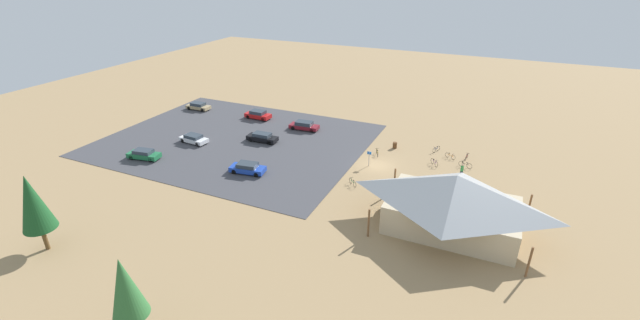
{
  "coord_description": "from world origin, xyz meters",
  "views": [
    {
      "loc": [
        -13.59,
        48.52,
        24.53
      ],
      "look_at": [
        6.56,
        3.94,
        1.2
      ],
      "focal_mm": 23.37,
      "sensor_mm": 36.0,
      "label": 1
    }
  ],
  "objects_px": {
    "bicycle_yellow_near_porch": "(377,152)",
    "car_maroon_front_row": "(304,126)",
    "car_white_near_entry": "(194,139)",
    "visitor_by_pavilion": "(462,170)",
    "bicycle_red_lone_west": "(467,157)",
    "bike_pavilion": "(454,200)",
    "car_red_by_curb": "(258,115)",
    "car_green_far_end": "(144,154)",
    "car_blue_mid_lot": "(248,168)",
    "bicycle_black_front_row": "(465,165)",
    "car_black_inner_stall": "(262,137)",
    "bicycle_blue_yard_front": "(436,149)",
    "car_tan_back_corner": "(198,106)",
    "bicycle_orange_yard_left": "(450,156)",
    "trash_bin": "(395,145)",
    "pine_mideast": "(125,288)",
    "lot_sign": "(369,156)",
    "bicycle_purple_near_sign": "(434,162)",
    "bicycle_green_yard_center": "(353,182)",
    "pine_far_west": "(33,203)"
  },
  "relations": [
    {
      "from": "car_maroon_front_row",
      "to": "car_blue_mid_lot",
      "type": "height_order",
      "value": "car_maroon_front_row"
    },
    {
      "from": "car_blue_mid_lot",
      "to": "car_tan_back_corner",
      "type": "bearing_deg",
      "value": -38.5
    },
    {
      "from": "bike_pavilion",
      "to": "car_white_near_entry",
      "type": "xyz_separation_m",
      "value": [
        38.3,
        -6.91,
        -2.61
      ]
    },
    {
      "from": "car_red_by_curb",
      "to": "car_tan_back_corner",
      "type": "bearing_deg",
      "value": 1.5
    },
    {
      "from": "bicycle_yellow_near_porch",
      "to": "car_blue_mid_lot",
      "type": "relative_size",
      "value": 0.34
    },
    {
      "from": "bicycle_green_yard_center",
      "to": "pine_far_west",
      "type": "bearing_deg",
      "value": 47.05
    },
    {
      "from": "car_green_far_end",
      "to": "car_blue_mid_lot",
      "type": "height_order",
      "value": "car_green_far_end"
    },
    {
      "from": "bicycle_black_front_row",
      "to": "car_black_inner_stall",
      "type": "bearing_deg",
      "value": 6.97
    },
    {
      "from": "bicycle_yellow_near_porch",
      "to": "pine_mideast",
      "type": "bearing_deg",
      "value": 81.06
    },
    {
      "from": "pine_mideast",
      "to": "car_red_by_curb",
      "type": "distance_m",
      "value": 47.06
    },
    {
      "from": "bike_pavilion",
      "to": "bicycle_black_front_row",
      "type": "distance_m",
      "value": 15.37
    },
    {
      "from": "pine_mideast",
      "to": "bike_pavilion",
      "type": "bearing_deg",
      "value": -127.27
    },
    {
      "from": "bicycle_purple_near_sign",
      "to": "car_green_far_end",
      "type": "distance_m",
      "value": 39.43
    },
    {
      "from": "car_black_inner_stall",
      "to": "car_maroon_front_row",
      "type": "height_order",
      "value": "car_maroon_front_row"
    },
    {
      "from": "car_white_near_entry",
      "to": "visitor_by_pavilion",
      "type": "relative_size",
      "value": 2.52
    },
    {
      "from": "bike_pavilion",
      "to": "car_green_far_end",
      "type": "xyz_separation_m",
      "value": [
        40.79,
        0.41,
        -2.58
      ]
    },
    {
      "from": "trash_bin",
      "to": "bicycle_purple_near_sign",
      "type": "relative_size",
      "value": 0.65
    },
    {
      "from": "car_maroon_front_row",
      "to": "pine_mideast",
      "type": "bearing_deg",
      "value": 100.34
    },
    {
      "from": "lot_sign",
      "to": "bicycle_orange_yard_left",
      "type": "relative_size",
      "value": 1.47
    },
    {
      "from": "bike_pavilion",
      "to": "bicycle_blue_yard_front",
      "type": "bearing_deg",
      "value": -75.9
    },
    {
      "from": "bicycle_blue_yard_front",
      "to": "bicycle_red_lone_west",
      "type": "bearing_deg",
      "value": 169.48
    },
    {
      "from": "car_black_inner_stall",
      "to": "car_tan_back_corner",
      "type": "height_order",
      "value": "car_black_inner_stall"
    },
    {
      "from": "bicycle_black_front_row",
      "to": "car_blue_mid_lot",
      "type": "xyz_separation_m",
      "value": [
        25.24,
        13.19,
        0.33
      ]
    },
    {
      "from": "car_maroon_front_row",
      "to": "visitor_by_pavilion",
      "type": "distance_m",
      "value": 26.07
    },
    {
      "from": "car_white_near_entry",
      "to": "car_black_inner_stall",
      "type": "bearing_deg",
      "value": -152.92
    },
    {
      "from": "bicycle_red_lone_west",
      "to": "bicycle_blue_yard_front",
      "type": "relative_size",
      "value": 1.02
    },
    {
      "from": "bike_pavilion",
      "to": "car_red_by_curb",
      "type": "xyz_separation_m",
      "value": [
        35.22,
        -19.96,
        -2.54
      ]
    },
    {
      "from": "bike_pavilion",
      "to": "visitor_by_pavilion",
      "type": "xyz_separation_m",
      "value": [
        0.41,
        -12.08,
        -2.37
      ]
    },
    {
      "from": "car_tan_back_corner",
      "to": "visitor_by_pavilion",
      "type": "height_order",
      "value": "visitor_by_pavilion"
    },
    {
      "from": "bike_pavilion",
      "to": "pine_mideast",
      "type": "height_order",
      "value": "pine_mideast"
    },
    {
      "from": "bicycle_red_lone_west",
      "to": "car_maroon_front_row",
      "type": "height_order",
      "value": "car_maroon_front_row"
    },
    {
      "from": "bike_pavilion",
      "to": "trash_bin",
      "type": "xyz_separation_m",
      "value": [
        10.4,
        -17.4,
        -2.85
      ]
    },
    {
      "from": "bicycle_purple_near_sign",
      "to": "bicycle_blue_yard_front",
      "type": "relative_size",
      "value": 0.86
    },
    {
      "from": "car_white_near_entry",
      "to": "car_red_by_curb",
      "type": "xyz_separation_m",
      "value": [
        -3.08,
        -13.05,
        0.07
      ]
    },
    {
      "from": "bicycle_orange_yard_left",
      "to": "car_maroon_front_row",
      "type": "bearing_deg",
      "value": -3.47
    },
    {
      "from": "bicycle_green_yard_center",
      "to": "bicycle_red_lone_west",
      "type": "bearing_deg",
      "value": -131.18
    },
    {
      "from": "lot_sign",
      "to": "bicycle_yellow_near_porch",
      "type": "bearing_deg",
      "value": -89.44
    },
    {
      "from": "bicycle_red_lone_west",
      "to": "bike_pavilion",
      "type": "bearing_deg",
      "value": 91.34
    },
    {
      "from": "bicycle_yellow_near_porch",
      "to": "car_maroon_front_row",
      "type": "distance_m",
      "value": 14.34
    },
    {
      "from": "lot_sign",
      "to": "bicycle_red_lone_west",
      "type": "xyz_separation_m",
      "value": [
        -11.58,
        -7.61,
        -1.05
      ]
    },
    {
      "from": "lot_sign",
      "to": "car_blue_mid_lot",
      "type": "xyz_separation_m",
      "value": [
        13.5,
        8.32,
        -0.69
      ]
    },
    {
      "from": "car_tan_back_corner",
      "to": "car_maroon_front_row",
      "type": "bearing_deg",
      "value": 177.22
    },
    {
      "from": "car_black_inner_stall",
      "to": "bike_pavilion",
      "type": "bearing_deg",
      "value": 158.43
    },
    {
      "from": "trash_bin",
      "to": "pine_mideast",
      "type": "bearing_deg",
      "value": 79.54
    },
    {
      "from": "bicycle_blue_yard_front",
      "to": "visitor_by_pavilion",
      "type": "bearing_deg",
      "value": 123.09
    },
    {
      "from": "lot_sign",
      "to": "bicycle_red_lone_west",
      "type": "bearing_deg",
      "value": -146.7
    },
    {
      "from": "bicycle_blue_yard_front",
      "to": "car_black_inner_stall",
      "type": "relative_size",
      "value": 0.34
    },
    {
      "from": "bicycle_blue_yard_front",
      "to": "car_tan_back_corner",
      "type": "relative_size",
      "value": 0.36
    },
    {
      "from": "car_green_far_end",
      "to": "bicycle_red_lone_west",
      "type": "bearing_deg",
      "value": -155.69
    },
    {
      "from": "lot_sign",
      "to": "car_white_near_entry",
      "type": "bearing_deg",
      "value": 7.17
    }
  ]
}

